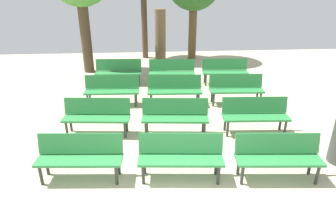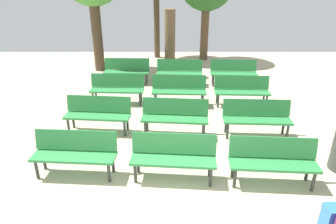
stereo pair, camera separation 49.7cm
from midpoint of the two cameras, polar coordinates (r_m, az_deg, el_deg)
bench_r0_c0 at (r=6.09m, az=-18.44°, el=-7.62°), size 1.63×0.59×0.87m
bench_r0_c1 at (r=5.79m, az=-0.08°, el=-7.97°), size 1.63×0.61×0.87m
bench_r0_c2 at (r=6.07m, az=17.71°, el=-7.61°), size 1.63×0.59×0.87m
bench_r1_c0 at (r=7.63m, az=-15.02°, el=-0.45°), size 1.64×0.62×0.87m
bench_r1_c1 at (r=7.36m, az=-0.59°, el=-0.51°), size 1.64×0.62×0.87m
bench_r1_c2 at (r=7.66m, az=14.23°, el=-0.25°), size 1.62×0.56×0.87m
bench_r2_c0 at (r=9.27m, az=-11.97°, el=4.34°), size 1.62×0.54×0.87m
bench_r2_c1 at (r=9.08m, az=-0.35°, el=4.45°), size 1.62×0.54×0.87m
bench_r2_c2 at (r=9.33m, az=11.16°, el=4.54°), size 1.62×0.55×0.87m
bench_r3_c0 at (r=11.01m, az=-10.54°, el=7.67°), size 1.62×0.54×0.87m
bench_r3_c1 at (r=10.81m, az=-0.61°, el=7.77°), size 1.63×0.59×0.87m
bench_r3_c2 at (r=11.04m, az=9.35°, el=7.81°), size 1.62×0.57×0.87m
tree_3 at (r=11.79m, az=-2.67°, el=12.78°), size 0.40×0.40×2.45m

